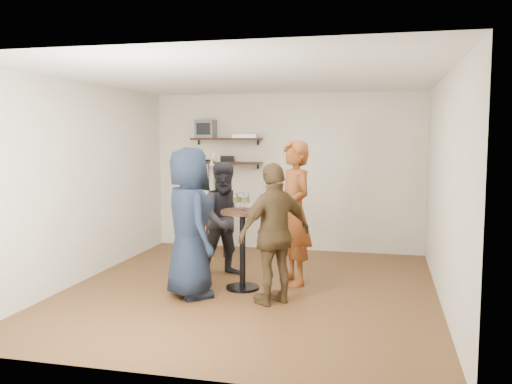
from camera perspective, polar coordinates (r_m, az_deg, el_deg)
room at (r=6.58m, az=-0.64°, el=0.66°), size 4.58×5.08×2.68m
shelf_upper at (r=9.11m, az=-3.14°, el=5.60°), size 1.20×0.25×0.04m
shelf_lower at (r=9.12m, az=-3.13°, el=3.09°), size 1.20×0.25×0.04m
crt_monitor at (r=9.22m, az=-5.28°, el=6.63°), size 0.32×0.30×0.30m
dvd_deck at (r=9.02m, az=-1.11°, el=5.91°), size 0.40×0.24×0.06m
radio at (r=9.11m, az=-3.03°, el=3.51°), size 0.22×0.10×0.10m
power_strip at (r=9.30m, az=-5.54°, el=3.32°), size 0.30×0.05×0.03m
side_table at (r=8.76m, az=-4.29°, el=-3.11°), size 0.61×0.61×0.63m
vase_lilies at (r=8.70m, az=-4.32°, el=-0.26°), size 0.20×0.21×1.05m
drinks_table at (r=6.73m, az=-1.43°, el=-4.92°), size 0.54×0.54×0.99m
wine_glass_fl at (r=6.64m, az=-2.13°, el=-0.73°), size 0.07×0.07×0.21m
wine_glass_fr at (r=6.60m, az=-0.99°, el=-0.70°), size 0.07×0.07×0.22m
wine_glass_bl at (r=6.73m, az=-1.60°, el=-0.66°), size 0.07×0.07×0.21m
wine_glass_br at (r=6.65m, az=-1.29°, el=-0.74°), size 0.07×0.07×0.21m
person_plaid at (r=6.94m, az=4.00°, el=-2.20°), size 0.74×0.81×1.85m
person_dark at (r=7.36m, az=-3.12°, el=-2.87°), size 0.95×0.90×1.55m
person_navy at (r=6.43m, az=-7.06°, el=-3.21°), size 0.99×1.03×1.78m
person_brown at (r=6.13m, az=2.00°, el=-4.42°), size 0.93×0.95×1.61m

